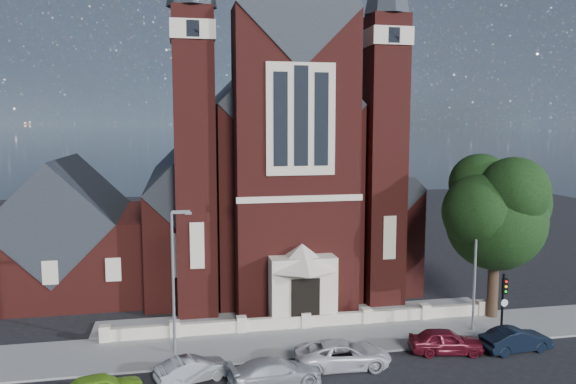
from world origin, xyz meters
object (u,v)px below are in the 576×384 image
(church, at_px, (264,175))
(street_tree, at_px, (500,214))
(car_silver_a, at_px, (193,369))
(parish_hall, at_px, (67,239))
(street_lamp_left, at_px, (175,274))
(car_navy, at_px, (516,340))
(car_white_suv, at_px, (343,354))
(traffic_signal, at_px, (504,298))
(car_silver_b, at_px, (275,372))
(car_dark_red, at_px, (446,341))
(street_lamp_right, at_px, (477,258))

(church, relative_size, street_tree, 3.26)
(car_silver_a, bearing_deg, parish_hall, 8.74)
(street_lamp_left, xyz_separation_m, car_navy, (18.74, -3.23, -3.93))
(car_white_suv, bearing_deg, traffic_signal, -78.31)
(car_silver_b, xyz_separation_m, car_dark_red, (10.00, 2.00, 0.02))
(parish_hall, xyz_separation_m, street_lamp_left, (8.09, -14.00, 0.59))
(street_tree, distance_m, street_lamp_right, 3.84)
(street_tree, height_order, traffic_signal, street_tree)
(street_lamp_right, distance_m, car_silver_a, 17.99)
(traffic_signal, relative_size, car_silver_b, 0.86)
(street_lamp_right, bearing_deg, car_white_suv, -160.41)
(street_tree, height_order, car_white_suv, street_tree)
(parish_hall, relative_size, car_dark_red, 2.99)
(traffic_signal, relative_size, car_white_suv, 0.79)
(street_lamp_left, bearing_deg, parish_hall, 120.02)
(car_dark_red, bearing_deg, car_silver_b, 111.99)
(parish_hall, xyz_separation_m, car_silver_b, (12.82, -18.72, -3.34))
(church, xyz_separation_m, street_tree, (12.60, -17.23, -1.23))
(car_silver_b, bearing_deg, traffic_signal, -86.57)
(car_white_suv, bearing_deg, church, 3.63)
(street_lamp_left, bearing_deg, street_tree, 4.76)
(street_lamp_left, bearing_deg, car_dark_red, -10.47)
(church, distance_m, traffic_signal, 23.94)
(car_navy, bearing_deg, street_tree, -25.17)
(street_tree, height_order, car_silver_b, street_tree)
(parish_hall, bearing_deg, street_tree, -23.26)
(car_dark_red, height_order, car_navy, car_dark_red)
(parish_hall, bearing_deg, car_silver_b, -55.59)
(car_white_suv, bearing_deg, car_dark_red, -82.22)
(street_lamp_left, bearing_deg, street_lamp_right, 0.00)
(parish_hall, distance_m, car_dark_red, 28.49)
(church, height_order, car_dark_red, church)
(car_silver_a, bearing_deg, car_silver_b, -126.07)
(car_silver_b, relative_size, car_navy, 1.15)
(parish_hall, xyz_separation_m, car_navy, (26.83, -17.23, -3.35))
(parish_hall, relative_size, street_lamp_right, 1.51)
(street_tree, relative_size, street_lamp_right, 1.32)
(car_navy, bearing_deg, church, 20.54)
(street_lamp_right, height_order, car_silver_a, street_lamp_right)
(car_white_suv, bearing_deg, street_tree, -65.09)
(street_tree, xyz_separation_m, car_silver_b, (-15.78, -6.43, -6.29))
(car_silver_a, height_order, car_dark_red, car_dark_red)
(street_lamp_right, distance_m, car_white_suv, 10.74)
(car_silver_b, bearing_deg, car_silver_a, 63.09)
(traffic_signal, bearing_deg, car_silver_a, -174.07)
(street_lamp_left, xyz_separation_m, street_lamp_right, (18.00, 0.00, 0.00))
(street_lamp_right, height_order, car_dark_red, street_lamp_right)
(traffic_signal, height_order, car_silver_b, traffic_signal)
(car_dark_red, bearing_deg, street_tree, -41.82)
(church, distance_m, parish_hall, 17.26)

